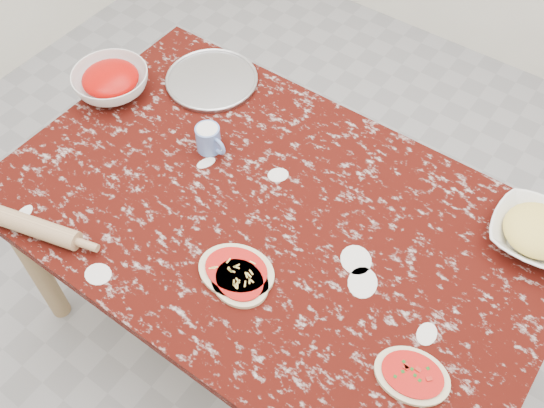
{
  "coord_description": "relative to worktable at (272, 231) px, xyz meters",
  "views": [
    {
      "loc": [
        0.6,
        -0.84,
        2.17
      ],
      "look_at": [
        0.0,
        0.0,
        0.8
      ],
      "focal_mm": 40.31,
      "sensor_mm": 36.0,
      "label": 1
    }
  ],
  "objects": [
    {
      "name": "ground",
      "position": [
        0.0,
        0.0,
        -0.67
      ],
      "size": [
        4.0,
        4.0,
        0.0
      ],
      "primitive_type": "plane",
      "color": "gray"
    },
    {
      "name": "worktable",
      "position": [
        0.0,
        0.0,
        0.0
      ],
      "size": [
        1.6,
        1.0,
        0.75
      ],
      "color": "#310805",
      "rests_on": "ground"
    },
    {
      "name": "pizza_tray",
      "position": [
        -0.5,
        0.34,
        0.09
      ],
      "size": [
        0.38,
        0.38,
        0.01
      ],
      "primitive_type": "cylinder",
      "rotation": [
        0.0,
        0.0,
        0.26
      ],
      "color": "#B2B2B7",
      "rests_on": "worktable"
    },
    {
      "name": "sauce_bowl",
      "position": [
        -0.74,
        0.11,
        0.12
      ],
      "size": [
        0.32,
        0.32,
        0.08
      ],
      "primitive_type": "imported",
      "rotation": [
        0.0,
        0.0,
        0.34
      ],
      "color": "white",
      "rests_on": "worktable"
    },
    {
      "name": "cheese_bowl",
      "position": [
        0.64,
        0.35,
        0.11
      ],
      "size": [
        0.27,
        0.27,
        0.06
      ],
      "primitive_type": "imported",
      "rotation": [
        0.0,
        0.0,
        0.08
      ],
      "color": "white",
      "rests_on": "worktable"
    },
    {
      "name": "flour_mug",
      "position": [
        -0.31,
        0.09,
        0.13
      ],
      "size": [
        0.11,
        0.08,
        0.09
      ],
      "color": "#6584C7",
      "rests_on": "worktable"
    },
    {
      "name": "pizza_left",
      "position": [
        0.04,
        -0.21,
        0.09
      ],
      "size": [
        0.24,
        0.21,
        0.02
      ],
      "color": "beige",
      "rests_on": "worktable"
    },
    {
      "name": "pizza_mid",
      "position": [
        0.06,
        -0.23,
        0.09
      ],
      "size": [
        0.19,
        0.17,
        0.02
      ],
      "color": "beige",
      "rests_on": "worktable"
    },
    {
      "name": "pizza_right",
      "position": [
        0.56,
        -0.2,
        0.09
      ],
      "size": [
        0.21,
        0.17,
        0.02
      ],
      "color": "beige",
      "rests_on": "worktable"
    },
    {
      "name": "rolling_pin",
      "position": [
        -0.5,
        -0.44,
        0.11
      ],
      "size": [
        0.29,
        0.13,
        0.06
      ],
      "primitive_type": "cylinder",
      "rotation": [
        0.0,
        1.57,
        0.26
      ],
      "color": "tan",
      "rests_on": "worktable"
    }
  ]
}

